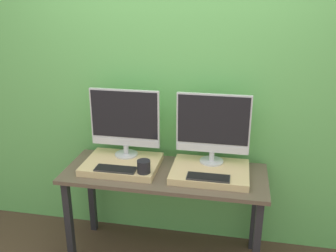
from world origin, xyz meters
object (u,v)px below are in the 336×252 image
object	(u,v)px
monitor_left	(125,121)
keyboard_left	(115,169)
monitor_right	(213,126)
keyboard_right	(208,177)
mug	(144,167)

from	to	relation	value
monitor_left	keyboard_left	distance (m)	0.38
monitor_right	keyboard_right	bearing A→B (deg)	-90.00
monitor_left	monitor_right	bearing A→B (deg)	0.00
monitor_left	keyboard_left	bearing A→B (deg)	-90.00
monitor_right	mug	bearing A→B (deg)	-149.93
keyboard_left	mug	xyz separation A→B (m)	(0.21, 0.00, 0.04)
keyboard_left	keyboard_right	bearing A→B (deg)	0.00
keyboard_left	monitor_right	world-z (taller)	monitor_right
monitor_left	keyboard_right	xyz separation A→B (m)	(0.67, -0.26, -0.28)
monitor_left	keyboard_left	xyz separation A→B (m)	(0.00, -0.26, -0.28)
keyboard_left	monitor_right	xyz separation A→B (m)	(0.67, 0.26, 0.28)
monitor_right	keyboard_right	size ratio (longest dim) A/B	1.81
keyboard_left	monitor_right	distance (m)	0.77
mug	keyboard_left	bearing A→B (deg)	-180.00
keyboard_left	keyboard_right	world-z (taller)	same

